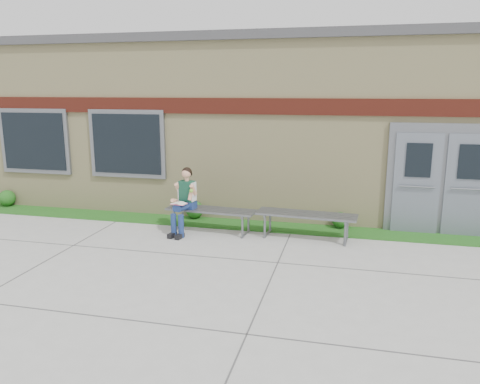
# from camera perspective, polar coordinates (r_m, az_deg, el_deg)

# --- Properties ---
(ground) EXTENTS (80.00, 80.00, 0.00)m
(ground) POSITION_cam_1_polar(r_m,az_deg,el_deg) (8.02, -3.09, -9.28)
(ground) COLOR #9E9E99
(ground) RESTS_ON ground
(grass_strip) EXTENTS (16.00, 0.80, 0.02)m
(grass_strip) POSITION_cam_1_polar(r_m,az_deg,el_deg) (10.40, 0.95, -4.07)
(grass_strip) COLOR #1B4312
(grass_strip) RESTS_ON ground
(school_building) EXTENTS (16.20, 6.22, 4.20)m
(school_building) POSITION_cam_1_polar(r_m,az_deg,el_deg) (13.33, 4.15, 8.70)
(school_building) COLOR beige
(school_building) RESTS_ON ground
(bench_left) EXTENTS (1.94, 0.68, 0.49)m
(bench_left) POSITION_cam_1_polar(r_m,az_deg,el_deg) (9.90, -3.54, -2.71)
(bench_left) COLOR slate
(bench_left) RESTS_ON ground
(bench_right) EXTENTS (2.04, 0.71, 0.52)m
(bench_right) POSITION_cam_1_polar(r_m,az_deg,el_deg) (9.53, 8.07, -3.30)
(bench_right) COLOR slate
(bench_right) RESTS_ON ground
(girl) EXTENTS (0.48, 0.83, 1.38)m
(girl) POSITION_cam_1_polar(r_m,az_deg,el_deg) (9.79, -6.82, -0.84)
(girl) COLOR navy
(girl) RESTS_ON ground
(shrub_west) EXTENTS (0.41, 0.41, 0.41)m
(shrub_west) POSITION_cam_1_polar(r_m,az_deg,el_deg) (13.42, -26.53, -0.67)
(shrub_west) COLOR #1B4312
(shrub_west) RESTS_ON grass_strip
(shrub_mid) EXTENTS (0.41, 0.41, 0.41)m
(shrub_mid) POSITION_cam_1_polar(r_m,az_deg,el_deg) (10.92, -5.56, -2.16)
(shrub_mid) COLOR #1B4312
(shrub_mid) RESTS_ON grass_strip
(shrub_east) EXTENTS (0.35, 0.35, 0.35)m
(shrub_east) POSITION_cam_1_polar(r_m,az_deg,el_deg) (10.37, 12.10, -3.35)
(shrub_east) COLOR #1B4312
(shrub_east) RESTS_ON grass_strip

